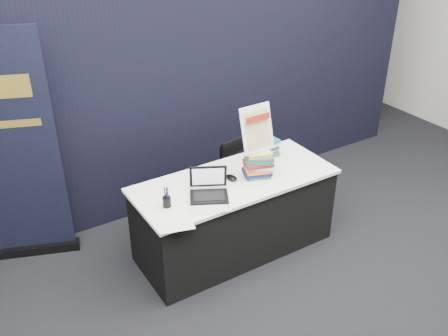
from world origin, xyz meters
TOP-DOWN VIEW (x-y plane):
  - floor at (0.00, 0.00)m, footprint 8.00×8.00m
  - drape_partition at (0.00, 1.60)m, footprint 6.00×0.08m
  - display_table at (0.00, 0.55)m, footprint 1.80×0.75m
  - laptop at (-0.35, 0.45)m, footprint 0.37×0.37m
  - mouse at (-0.03, 0.56)m, footprint 0.09×0.13m
  - brochure_left at (-0.74, 0.22)m, footprint 0.29×0.24m
  - brochure_mid at (-0.68, 0.32)m, footprint 0.28×0.20m
  - brochure_right at (-0.42, 0.31)m, footprint 0.39×0.32m
  - pen_cup at (-0.69, 0.48)m, footprint 0.08×0.08m
  - book_stack_tall at (0.20, 0.49)m, footprint 0.27×0.24m
  - book_stack_short at (0.50, 0.74)m, footprint 0.21×0.16m
  - info_sign at (0.20, 0.52)m, footprint 0.31×0.15m
  - pullup_banner at (-1.65, 1.50)m, footprint 0.86×0.40m
  - stacking_chair at (0.37, 0.95)m, footprint 0.42×0.43m

SIDE VIEW (x-z plane):
  - floor at x=0.00m, z-range 0.00..0.00m
  - display_table at x=0.00m, z-range 0.00..0.75m
  - stacking_chair at x=0.37m, z-range 0.05..0.87m
  - brochure_left at x=-0.74m, z-range 0.75..0.75m
  - brochure_mid at x=-0.68m, z-range 0.75..0.75m
  - brochure_right at x=-0.42m, z-range 0.75..0.75m
  - mouse at x=-0.03m, z-range 0.75..0.79m
  - pen_cup at x=-0.69m, z-range 0.75..0.84m
  - laptop at x=-0.35m, z-range 0.69..0.93m
  - book_stack_short at x=0.50m, z-range 0.75..0.92m
  - book_stack_tall at x=0.20m, z-range 0.75..0.99m
  - pullup_banner at x=-1.65m, z-range -0.12..1.97m
  - info_sign at x=0.20m, z-range 0.98..1.40m
  - drape_partition at x=0.00m, z-range 0.00..2.40m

